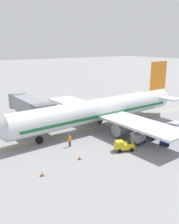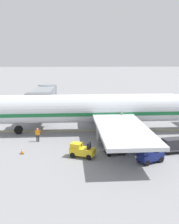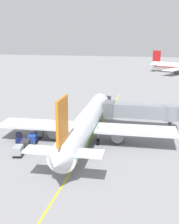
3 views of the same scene
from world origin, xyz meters
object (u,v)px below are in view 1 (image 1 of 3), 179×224
at_px(baggage_tug_lead, 124,146).
at_px(baggage_tug_trailing, 166,139).
at_px(baggage_cart_second_in_train, 153,133).
at_px(baggage_cart_third_in_train, 165,129).
at_px(baggage_cart_front, 139,137).
at_px(safety_cone_nose_left, 80,157).
at_px(baggage_cart_tail_end, 175,126).
at_px(parked_airliner, 101,110).
at_px(safety_cone_nose_right, 42,173).
at_px(ground_crew_wing_walker, 70,140).
at_px(jet_bridge, 29,106).

xyz_separation_m(baggage_tug_lead, baggage_tug_trailing, (-1.75, -6.51, 0.00)).
height_order(baggage_cart_second_in_train, baggage_cart_third_in_train, same).
distance_m(baggage_cart_front, safety_cone_nose_left, 9.79).
relative_size(baggage_cart_tail_end, safety_cone_nose_left, 5.05).
bearing_deg(parked_airliner, safety_cone_nose_left, 130.43).
bearing_deg(safety_cone_nose_right, baggage_cart_third_in_train, -88.07).
relative_size(baggage_tug_lead, baggage_cart_second_in_train, 0.93).
height_order(baggage_cart_tail_end, safety_cone_nose_left, baggage_cart_tail_end).
bearing_deg(baggage_cart_third_in_train, parked_airliner, 36.92).
bearing_deg(baggage_cart_third_in_train, baggage_tug_lead, 95.03).
bearing_deg(baggage_cart_second_in_train, parked_airliner, 22.03).
xyz_separation_m(baggage_tug_lead, safety_cone_nose_left, (1.17, 6.28, -0.42)).
xyz_separation_m(parked_airliner, baggage_cart_front, (-8.62, -0.23, -2.24)).
height_order(baggage_tug_trailing, baggage_cart_third_in_train, baggage_tug_trailing).
bearing_deg(baggage_cart_second_in_train, safety_cone_nose_left, 88.44).
distance_m(parked_airliner, safety_cone_nose_left, 12.85).
xyz_separation_m(baggage_cart_third_in_train, baggage_cart_tail_end, (-0.02, -2.52, 0.00)).
bearing_deg(baggage_cart_second_in_train, baggage_cart_third_in_train, -89.42).
height_order(baggage_cart_second_in_train, safety_cone_nose_right, baggage_cart_second_in_train).
xyz_separation_m(baggage_tug_trailing, safety_cone_nose_right, (1.87, 18.32, -0.42)).
height_order(baggage_cart_third_in_train, ground_crew_wing_walker, ground_crew_wing_walker).
relative_size(baggage_tug_trailing, baggage_cart_third_in_train, 0.93).
height_order(parked_airliner, jet_bridge, parked_airliner).
xyz_separation_m(baggage_cart_front, safety_cone_nose_right, (-0.54, 15.29, -0.66)).
distance_m(jet_bridge, safety_cone_nose_left, 17.11).
height_order(jet_bridge, safety_cone_nose_right, jet_bridge).
bearing_deg(parked_airliner, baggage_cart_third_in_train, -143.08).
height_order(baggage_cart_front, baggage_cart_tail_end, same).
relative_size(parked_airliner, baggage_cart_tail_end, 12.52).
height_order(ground_crew_wing_walker, safety_cone_nose_left, ground_crew_wing_walker).
relative_size(baggage_tug_lead, safety_cone_nose_right, 4.70).
distance_m(parked_airliner, safety_cone_nose_right, 17.86).
bearing_deg(safety_cone_nose_right, baggage_tug_lead, -90.60).
bearing_deg(baggage_cart_third_in_train, ground_crew_wing_walker, 73.06).
height_order(jet_bridge, baggage_cart_second_in_train, jet_bridge).
bearing_deg(baggage_cart_third_in_train, baggage_tug_trailing, 130.09).
xyz_separation_m(jet_bridge, baggage_cart_tail_end, (-17.15, -18.01, -2.51)).
distance_m(baggage_cart_third_in_train, baggage_cart_tail_end, 2.52).
height_order(baggage_tug_trailing, safety_cone_nose_right, baggage_tug_trailing).
xyz_separation_m(baggage_tug_trailing, safety_cone_nose_left, (2.91, 12.79, -0.42)).
bearing_deg(safety_cone_nose_left, ground_crew_wing_walker, -14.26).
bearing_deg(baggage_tug_lead, baggage_cart_front, -79.21).
xyz_separation_m(baggage_tug_trailing, baggage_cart_tail_end, (2.57, -5.60, 0.24)).
distance_m(parked_airliner, baggage_tug_lead, 10.14).
bearing_deg(baggage_cart_front, baggage_cart_tail_end, -88.94).
height_order(jet_bridge, baggage_cart_tail_end, jet_bridge).
distance_m(baggage_cart_second_in_train, baggage_cart_tail_end, 5.44).
distance_m(baggage_cart_second_in_train, safety_cone_nose_left, 12.97).
distance_m(parked_airliner, baggage_cart_front, 8.91).
relative_size(baggage_cart_front, baggage_cart_tail_end, 1.00).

